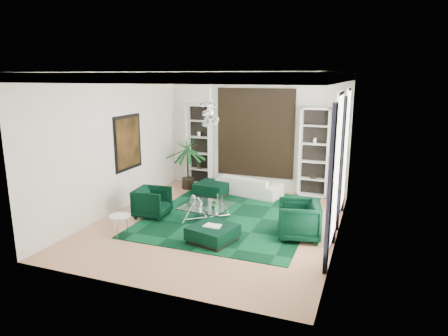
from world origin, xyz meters
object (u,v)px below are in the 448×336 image
at_px(armchair_right, 299,220).
at_px(side_table, 120,226).
at_px(ottoman_front, 213,234).
at_px(armchair_left, 152,202).
at_px(coffee_table, 207,213).
at_px(sofa, 249,185).
at_px(ottoman_side, 213,189).
at_px(palm, 188,156).

bearing_deg(armchair_right, side_table, -83.84).
bearing_deg(side_table, ottoman_front, 11.15).
distance_m(armchair_left, armchair_right, 3.98).
relative_size(coffee_table, ottoman_front, 1.26).
distance_m(sofa, ottoman_side, 1.15).
height_order(ottoman_side, ottoman_front, ottoman_side).
distance_m(side_table, palm, 4.34).
xyz_separation_m(armchair_right, ottoman_front, (-1.80, -0.90, -0.26)).
relative_size(armchair_left, armchair_right, 0.89).
bearing_deg(armchair_left, armchair_right, -97.48).
xyz_separation_m(sofa, side_table, (-1.87, -4.28, -0.07)).
relative_size(sofa, ottoman_front, 2.24).
height_order(armchair_left, armchair_right, armchair_right).
xyz_separation_m(armchair_left, side_table, (-0.03, -1.43, -0.15)).
bearing_deg(palm, ottoman_front, -57.12).
relative_size(ottoman_front, side_table, 1.86).
bearing_deg(coffee_table, armchair_left, -170.61).
relative_size(armchair_left, palm, 0.39).
bearing_deg(palm, coffee_table, -55.20).
bearing_deg(ottoman_side, ottoman_front, -67.71).
bearing_deg(ottoman_front, armchair_left, 155.50).
height_order(ottoman_side, side_table, side_table).
bearing_deg(sofa, armchair_right, 138.38).
bearing_deg(ottoman_side, sofa, 24.85).
bearing_deg(sofa, ottoman_side, 37.21).
height_order(sofa, palm, palm).
bearing_deg(armchair_right, armchair_left, -103.55).
bearing_deg(ottoman_side, armchair_right, -37.74).
bearing_deg(armchair_left, palm, -0.29).
xyz_separation_m(armchair_left, ottoman_front, (2.17, -0.99, -0.21)).
bearing_deg(sofa, armchair_left, 69.62).
height_order(coffee_table, palm, palm).
bearing_deg(side_table, sofa, 66.40).
distance_m(coffee_table, ottoman_front, 1.41).
relative_size(armchair_left, coffee_table, 0.73).
bearing_deg(armchair_left, side_table, 172.46).
xyz_separation_m(sofa, coffee_table, (-0.34, -2.61, -0.10)).
xyz_separation_m(ottoman_front, side_table, (-2.21, -0.44, 0.06)).
bearing_deg(armchair_right, palm, -136.57).
bearing_deg(armchair_right, ottoman_side, -140.00).
distance_m(armchair_right, palm, 5.21).
bearing_deg(ottoman_front, coffee_table, 118.61).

